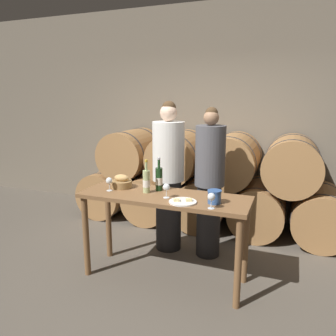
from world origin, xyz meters
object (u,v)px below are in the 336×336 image
at_px(cheese_plate, 183,202).
at_px(wine_glass_center, 211,197).
at_px(wine_glass_left, 166,188).
at_px(tasting_table, 164,209).
at_px(wine_bottle_red, 159,179).
at_px(blue_crock, 214,196).
at_px(bread_basket, 122,183).
at_px(person_left, 169,177).
at_px(person_right, 209,183).
at_px(wine_glass_far_left, 109,181).
at_px(wine_bottle_white, 146,181).

bearing_deg(cheese_plate, wine_glass_center, -13.34).
height_order(cheese_plate, wine_glass_left, wine_glass_left).
xyz_separation_m(tasting_table, wine_bottle_red, (-0.11, 0.13, 0.27)).
distance_m(blue_crock, bread_basket, 1.05).
bearing_deg(person_left, bread_basket, -118.08).
bearing_deg(tasting_table, person_right, 66.39).
height_order(person_left, bread_basket, person_left).
xyz_separation_m(bread_basket, wine_glass_left, (0.57, -0.17, 0.05)).
xyz_separation_m(wine_bottle_red, wine_glass_far_left, (-0.47, -0.19, -0.02)).
distance_m(person_right, blue_crock, 0.78).
distance_m(bread_basket, wine_glass_center, 1.09).
distance_m(person_left, cheese_plate, 0.94).
bearing_deg(wine_bottle_white, wine_glass_left, -20.23).
bearing_deg(wine_glass_far_left, blue_crock, -0.56).
height_order(wine_glass_far_left, wine_glass_center, same).
xyz_separation_m(person_right, wine_bottle_red, (-0.40, -0.54, 0.14)).
height_order(tasting_table, wine_glass_far_left, wine_glass_far_left).
xyz_separation_m(person_left, wine_glass_far_left, (-0.37, -0.73, 0.09)).
bearing_deg(wine_glass_left, wine_glass_center, -17.06).
bearing_deg(wine_bottle_red, blue_crock, -17.99).
relative_size(blue_crock, bread_basket, 0.59).
height_order(wine_bottle_white, blue_crock, wine_bottle_white).
xyz_separation_m(wine_bottle_red, wine_glass_left, (0.16, -0.21, -0.02)).
height_order(bread_basket, wine_glass_left, bread_basket).
distance_m(person_left, bread_basket, 0.66).
height_order(wine_bottle_white, wine_glass_left, wine_bottle_white).
relative_size(wine_bottle_red, bread_basket, 1.59).
relative_size(bread_basket, wine_glass_far_left, 1.56).
bearing_deg(wine_bottle_white, wine_glass_far_left, -168.40).
xyz_separation_m(wine_glass_far_left, wine_glass_center, (1.11, -0.16, 0.00)).
relative_size(person_left, wine_bottle_white, 5.35).
bearing_deg(bread_basket, wine_bottle_red, 5.87).
xyz_separation_m(person_right, bread_basket, (-0.81, -0.58, 0.07)).
bearing_deg(wine_bottle_red, wine_glass_left, -52.06).
xyz_separation_m(bread_basket, wine_glass_far_left, (-0.06, -0.15, 0.05)).
xyz_separation_m(person_right, wine_bottle_white, (-0.49, -0.66, 0.13)).
height_order(wine_bottle_white, bread_basket, wine_bottle_white).
height_order(blue_crock, bread_basket, bread_basket).
height_order(cheese_plate, wine_glass_far_left, wine_glass_far_left).
height_order(bread_basket, cheese_plate, bread_basket).
xyz_separation_m(wine_bottle_red, wine_glass_center, (0.64, -0.35, -0.02)).
relative_size(bread_basket, wine_glass_center, 1.56).
bearing_deg(wine_glass_left, wine_bottle_white, 159.77).
bearing_deg(bread_basket, person_right, 35.64).
height_order(bread_basket, wine_glass_far_left, bread_basket).
distance_m(person_left, wine_glass_far_left, 0.83).
distance_m(person_right, wine_glass_far_left, 1.15).
bearing_deg(cheese_plate, bread_basket, 162.35).
height_order(person_right, bread_basket, person_right).
bearing_deg(blue_crock, person_left, 134.47).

